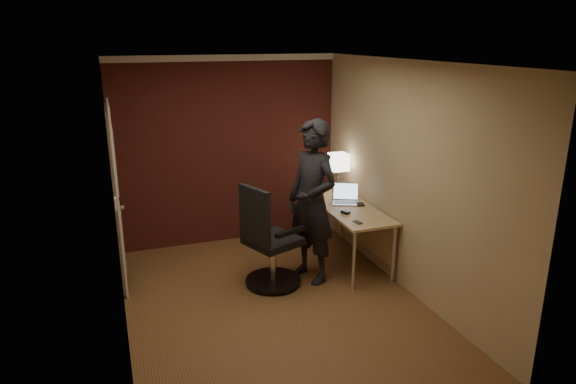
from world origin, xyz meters
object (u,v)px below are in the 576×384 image
at_px(desk_lamp, 339,162).
at_px(phone, 358,222).
at_px(desk, 353,216).
at_px(wallet, 360,204).
at_px(laptop, 345,197).
at_px(person, 312,202).
at_px(mouse, 345,212).
at_px(office_chair, 268,244).

relative_size(desk_lamp, phone, 4.65).
relative_size(desk, wallet, 13.64).
distance_m(desk_lamp, phone, 1.21).
bearing_deg(laptop, person, -144.78).
xyz_separation_m(laptop, mouse, (-0.19, -0.39, -0.05)).
xyz_separation_m(desk_lamp, person, (-0.71, -0.82, -0.21)).
xyz_separation_m(desk, phone, (-0.21, -0.54, 0.13)).
height_order(phone, office_chair, office_chair).
distance_m(phone, person, 0.56).
bearing_deg(person, desk_lamp, 117.84).
distance_m(desk, person, 0.78).
xyz_separation_m(desk_lamp, laptop, (-0.08, -0.38, -0.35)).
bearing_deg(office_chair, wallet, 12.95).
relative_size(office_chair, person, 0.63).
bearing_deg(mouse, laptop, 42.45).
height_order(laptop, office_chair, office_chair).
distance_m(desk, desk_lamp, 0.78).
relative_size(phone, person, 0.06).
xyz_separation_m(office_chair, person, (0.54, 0.03, 0.42)).
bearing_deg(desk_lamp, mouse, -108.80).
relative_size(desk, office_chair, 1.28).
bearing_deg(desk, phone, -111.39).
relative_size(phone, office_chair, 0.10).
relative_size(desk_lamp, mouse, 5.35).
height_order(laptop, person, person).
height_order(phone, person, person).
relative_size(wallet, office_chair, 0.09).
distance_m(wallet, office_chair, 1.34).
relative_size(laptop, office_chair, 0.35).
xyz_separation_m(desk, desk_lamp, (0.06, 0.56, 0.55)).
bearing_deg(mouse, person, 164.99).
bearing_deg(phone, office_chair, 160.59).
bearing_deg(wallet, desk, -177.51).
distance_m(desk_lamp, laptop, 0.52).
bearing_deg(phone, wallet, 55.03).
bearing_deg(phone, mouse, 83.48).
bearing_deg(mouse, phone, -113.47).
relative_size(desk_lamp, person, 0.29).
bearing_deg(desk, wallet, 2.49).
bearing_deg(desk, desk_lamp, 84.11).
bearing_deg(desk, person, -157.85).
bearing_deg(person, mouse, 75.64).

